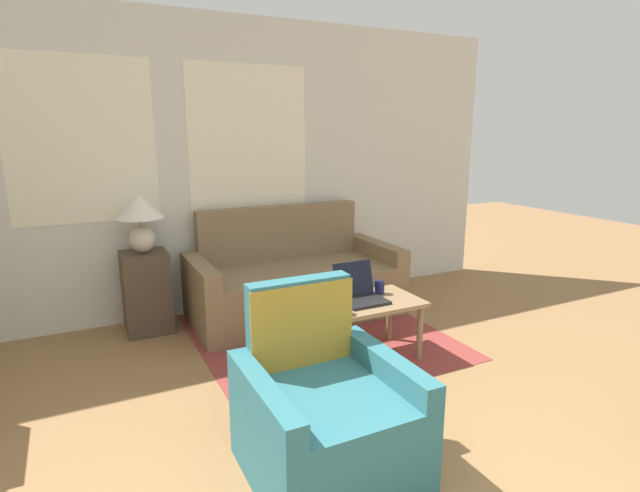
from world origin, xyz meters
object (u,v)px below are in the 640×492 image
at_px(laptop, 360,292).
at_px(snack_bowl, 317,303).
at_px(armchair, 323,417).
at_px(cup_white, 303,313).
at_px(cup_yellow, 343,309).
at_px(coffee_table, 350,311).
at_px(couch, 293,283).
at_px(cup_navy, 379,287).
at_px(table_lamp, 140,215).

xyz_separation_m(laptop, snack_bowl, (-0.35, -0.01, -0.02)).
bearing_deg(armchair, cup_white, 71.82).
height_order(cup_yellow, snack_bowl, cup_yellow).
bearing_deg(coffee_table, cup_yellow, -133.58).
height_order(armchair, snack_bowl, armchair).
bearing_deg(armchair, laptop, 51.21).
bearing_deg(cup_white, armchair, -108.18).
xyz_separation_m(laptop, cup_white, (-0.52, -0.16, -0.02)).
distance_m(couch, cup_navy, 1.04).
bearing_deg(cup_white, coffee_table, 15.92).
distance_m(couch, table_lamp, 1.43).
bearing_deg(armchair, cup_yellow, 55.53).
height_order(armchair, cup_white, armchair).
distance_m(couch, cup_white, 1.29).
distance_m(laptop, cup_white, 0.55).
relative_size(laptop, cup_yellow, 3.51).
height_order(coffee_table, laptop, laptop).
height_order(couch, cup_navy, couch).
distance_m(coffee_table, cup_yellow, 0.23).
distance_m(table_lamp, cup_yellow, 1.83).
xyz_separation_m(cup_white, snack_bowl, (0.17, 0.14, -0.01)).
distance_m(armchair, laptop, 1.29).
bearing_deg(coffee_table, armchair, -126.09).
distance_m(laptop, cup_navy, 0.22).
distance_m(cup_navy, snack_bowl, 0.57).
bearing_deg(snack_bowl, cup_yellow, -58.72).
xyz_separation_m(couch, coffee_table, (-0.03, -1.08, 0.10)).
bearing_deg(armchair, snack_bowl, 65.61).
distance_m(armchair, cup_white, 0.90).
relative_size(table_lamp, snack_bowl, 2.42).
distance_m(table_lamp, laptop, 1.85).
bearing_deg(table_lamp, snack_bowl, -51.69).
xyz_separation_m(couch, cup_white, (-0.45, -1.20, 0.20)).
distance_m(armchair, coffee_table, 1.19).
height_order(cup_navy, snack_bowl, cup_navy).
bearing_deg(snack_bowl, cup_navy, 7.72).
distance_m(cup_white, snack_bowl, 0.22).
height_order(cup_navy, cup_yellow, cup_navy).
relative_size(table_lamp, cup_yellow, 5.25).
height_order(table_lamp, laptop, table_lamp).
xyz_separation_m(couch, cup_yellow, (-0.17, -1.23, 0.19)).
bearing_deg(cup_white, cup_yellow, -6.61).
distance_m(armchair, cup_navy, 1.47).
bearing_deg(table_lamp, armchair, -76.73).
distance_m(couch, cup_yellow, 1.25).
height_order(laptop, cup_white, laptop).
bearing_deg(cup_navy, couch, 106.28).
distance_m(laptop, cup_yellow, 0.31).
xyz_separation_m(cup_yellow, snack_bowl, (-0.11, 0.18, -0.00)).
distance_m(armchair, table_lamp, 2.36).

